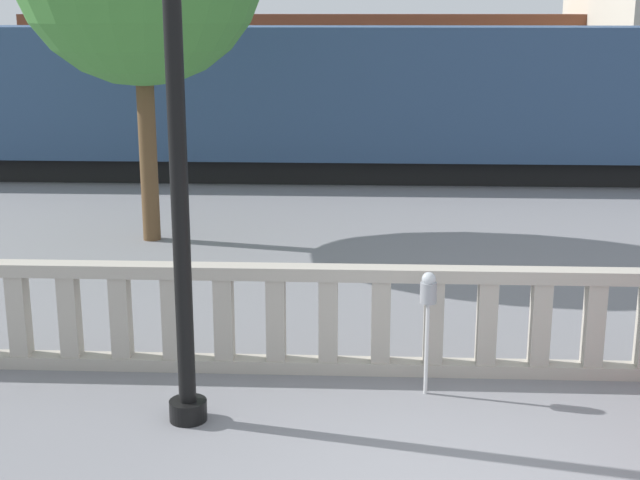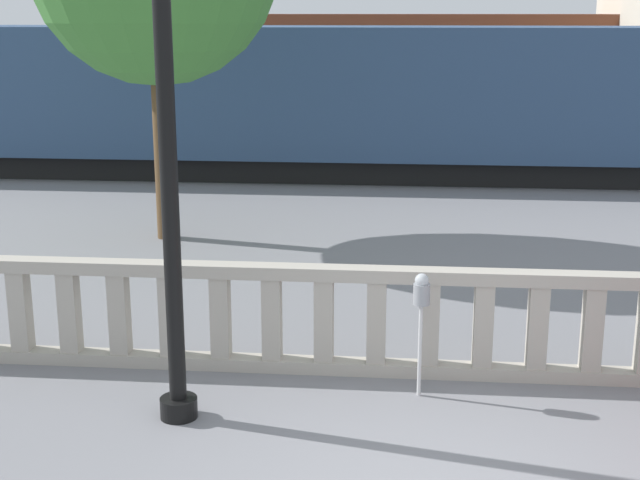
# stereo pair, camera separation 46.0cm
# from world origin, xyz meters

# --- Properties ---
(balustrade) EXTENTS (15.32, 0.24, 1.19)m
(balustrade) POSITION_xyz_m (0.00, 2.78, 0.59)
(balustrade) COLOR #ADA599
(balustrade) RESTS_ON ground
(lamppost) EXTENTS (0.36, 0.36, 6.50)m
(lamppost) POSITION_xyz_m (-2.41, 1.54, 3.17)
(lamppost) COLOR black
(lamppost) RESTS_ON ground
(parking_meter) EXTENTS (0.17, 0.17, 1.29)m
(parking_meter) POSITION_xyz_m (-0.11, 2.26, 1.03)
(parking_meter) COLOR silver
(parking_meter) RESTS_ON ground
(train_near) EXTENTS (26.40, 3.02, 4.06)m
(train_near) POSITION_xyz_m (-3.10, 14.72, 1.82)
(train_near) COLOR black
(train_near) RESTS_ON ground
(train_far) EXTENTS (23.94, 3.19, 4.30)m
(train_far) POSITION_xyz_m (-0.87, 27.13, 1.94)
(train_far) COLOR black
(train_far) RESTS_ON ground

